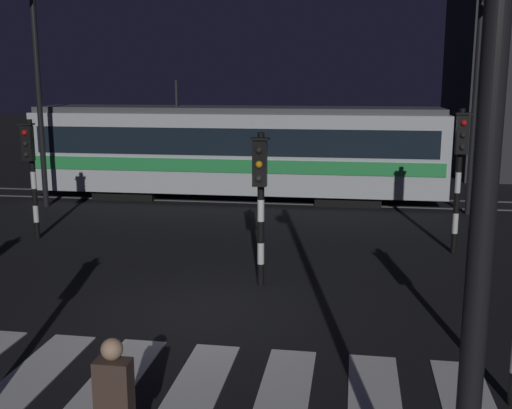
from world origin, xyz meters
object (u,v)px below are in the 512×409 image
(traffic_light_median_centre, at_px, (260,187))
(traffic_light_corner_far_right, at_px, (460,160))
(street_lamp_near_kerb, at_px, (503,69))
(street_lamp_trackside_right, at_px, (479,75))
(street_lamp_trackside_left, at_px, (33,68))
(tram, at_px, (237,150))
(traffic_light_corner_far_left, at_px, (30,161))

(traffic_light_median_centre, height_order, traffic_light_corner_far_right, traffic_light_corner_far_right)
(traffic_light_corner_far_right, bearing_deg, street_lamp_near_kerb, -98.75)
(street_lamp_trackside_right, bearing_deg, street_lamp_trackside_left, -176.44)
(street_lamp_near_kerb, distance_m, tram, 18.13)
(street_lamp_trackside_left, xyz_separation_m, street_lamp_near_kerb, (10.86, -14.74, -0.28))
(traffic_light_median_centre, distance_m, street_lamp_trackside_right, 9.64)
(street_lamp_trackside_left, bearing_deg, street_lamp_trackside_right, 3.56)
(traffic_light_corner_far_right, bearing_deg, traffic_light_corner_far_left, -179.13)
(street_lamp_trackside_right, xyz_separation_m, tram, (-7.67, 1.71, -2.56))
(street_lamp_trackside_left, bearing_deg, traffic_light_corner_far_left, -65.31)
(traffic_light_corner_far_right, height_order, street_lamp_trackside_left, street_lamp_trackside_left)
(traffic_light_corner_far_right, distance_m, street_lamp_trackside_left, 13.28)
(traffic_light_corner_far_left, bearing_deg, tram, 56.20)
(traffic_light_corner_far_left, height_order, traffic_light_corner_far_right, traffic_light_corner_far_right)
(traffic_light_median_centre, relative_size, street_lamp_trackside_right, 0.47)
(street_lamp_trackside_right, height_order, tram, street_lamp_trackside_right)
(traffic_light_median_centre, xyz_separation_m, street_lamp_trackside_right, (5.51, 7.60, 2.22))
(street_lamp_near_kerb, bearing_deg, street_lamp_trackside_right, 79.59)
(traffic_light_corner_far_right, xyz_separation_m, street_lamp_trackside_left, (-12.56, 3.68, 2.22))
(traffic_light_corner_far_left, bearing_deg, street_lamp_near_kerb, -50.15)
(traffic_light_corner_far_right, relative_size, tram, 0.24)
(traffic_light_corner_far_right, distance_m, street_lamp_near_kerb, 11.35)
(traffic_light_corner_far_right, relative_size, street_lamp_near_kerb, 0.53)
(tram, bearing_deg, street_lamp_trackside_right, -12.57)
(street_lamp_trackside_left, bearing_deg, traffic_light_corner_far_right, -16.35)
(traffic_light_median_centre, xyz_separation_m, tram, (-2.15, 9.30, -0.34))
(traffic_light_median_centre, bearing_deg, traffic_light_corner_far_left, 155.83)
(tram, bearing_deg, street_lamp_trackside_left, -157.08)
(traffic_light_corner_far_right, distance_m, tram, 9.04)
(street_lamp_trackside_right, bearing_deg, street_lamp_near_kerb, -100.41)
(traffic_light_corner_far_left, xyz_separation_m, street_lamp_trackside_right, (11.96, 4.70, 2.21))
(street_lamp_trackside_left, distance_m, street_lamp_near_kerb, 18.31)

